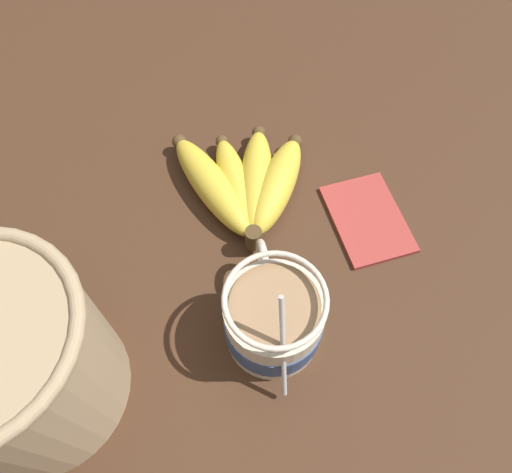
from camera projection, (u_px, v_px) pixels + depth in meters
table at (295, 293)px, 60.89cm from camera, size 123.97×123.97×3.96cm
coffee_mug at (273, 319)px, 52.37cm from camera, size 16.33×10.52×15.27cm
banana_bunch at (245, 184)px, 63.90cm from camera, size 18.78×19.32×4.44cm
woven_basket at (8, 364)px, 45.02cm from camera, size 18.95×18.95×18.44cm
napkin at (367, 219)px, 63.42cm from camera, size 13.35×10.13×0.60cm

